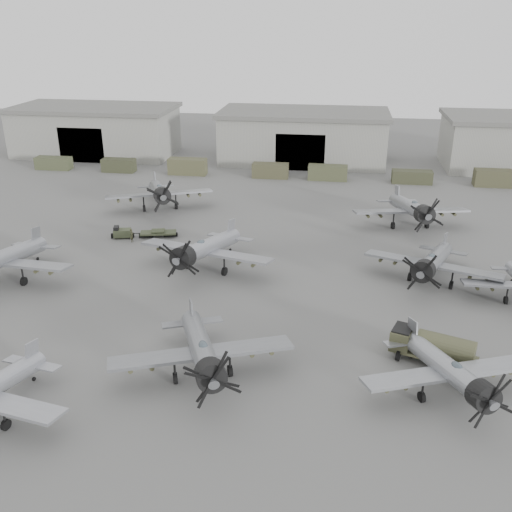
# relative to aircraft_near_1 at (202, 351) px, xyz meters

# --- Properties ---
(ground) EXTENTS (220.00, 220.00, 0.00)m
(ground) POSITION_rel_aircraft_near_1_xyz_m (2.25, 4.70, -2.38)
(ground) COLOR #595957
(ground) RESTS_ON ground
(hangar_left) EXTENTS (29.00, 14.80, 8.70)m
(hangar_left) POSITION_rel_aircraft_near_1_xyz_m (-35.75, 66.66, 1.99)
(hangar_left) COLOR gray
(hangar_left) RESTS_ON ground
(hangar_center) EXTENTS (29.00, 14.80, 8.70)m
(hangar_center) POSITION_rel_aircraft_near_1_xyz_m (2.25, 66.66, 1.99)
(hangar_center) COLOR gray
(hangar_center) RESTS_ON ground
(support_truck_0) EXTENTS (5.90, 2.20, 2.03)m
(support_truck_0) POSITION_rel_aircraft_near_1_xyz_m (-38.55, 54.70, -1.37)
(support_truck_0) COLOR #42482F
(support_truck_0) RESTS_ON ground
(support_truck_1) EXTENTS (5.38, 2.20, 2.13)m
(support_truck_1) POSITION_rel_aircraft_near_1_xyz_m (-27.15, 54.70, -1.32)
(support_truck_1) COLOR #363925
(support_truck_1) RESTS_ON ground
(support_truck_2) EXTENTS (6.14, 2.20, 2.59)m
(support_truck_2) POSITION_rel_aircraft_near_1_xyz_m (-15.51, 54.70, -1.09)
(support_truck_2) COLOR #4A4A30
(support_truck_2) RESTS_ON ground
(support_truck_3) EXTENTS (5.67, 2.20, 2.27)m
(support_truck_3) POSITION_rel_aircraft_near_1_xyz_m (-2.01, 54.70, -1.25)
(support_truck_3) COLOR #45442D
(support_truck_3) RESTS_ON ground
(support_truck_4) EXTENTS (6.08, 2.20, 2.30)m
(support_truck_4) POSITION_rel_aircraft_near_1_xyz_m (7.02, 54.70, -1.23)
(support_truck_4) COLOR #45492F
(support_truck_4) RESTS_ON ground
(support_truck_5) EXTENTS (6.06, 2.20, 1.96)m
(support_truck_5) POSITION_rel_aircraft_near_1_xyz_m (19.90, 54.70, -1.40)
(support_truck_5) COLOR #373A25
(support_truck_5) RESTS_ON ground
(support_truck_6) EXTENTS (5.42, 2.20, 2.55)m
(support_truck_6) POSITION_rel_aircraft_near_1_xyz_m (31.72, 54.70, -1.11)
(support_truck_6) COLOR #42422B
(support_truck_6) RESTS_ON ground
(aircraft_near_1) EXTENTS (12.92, 11.68, 5.24)m
(aircraft_near_1) POSITION_rel_aircraft_near_1_xyz_m (0.00, 0.00, 0.00)
(aircraft_near_1) COLOR gray
(aircraft_near_1) RESTS_ON ground
(aircraft_near_2) EXTENTS (11.85, 10.71, 4.80)m
(aircraft_near_2) POSITION_rel_aircraft_near_1_xyz_m (16.84, 0.33, -0.20)
(aircraft_near_2) COLOR #94979C
(aircraft_near_2) RESTS_ON ground
(aircraft_mid_0) EXTENTS (13.77, 12.39, 5.50)m
(aircraft_mid_0) POSITION_rel_aircraft_near_1_xyz_m (-22.71, 12.53, 0.12)
(aircraft_mid_0) COLOR gray
(aircraft_mid_0) RESTS_ON ground
(aircraft_mid_1) EXTENTS (14.00, 12.60, 5.57)m
(aircraft_mid_1) POSITION_rel_aircraft_near_1_xyz_m (-4.07, 17.99, 0.15)
(aircraft_mid_1) COLOR #97999F
(aircraft_mid_1) RESTS_ON ground
(aircraft_mid_2) EXTENTS (12.91, 11.64, 5.20)m
(aircraft_mid_2) POSITION_rel_aircraft_near_1_xyz_m (17.99, 18.29, -0.02)
(aircraft_mid_2) COLOR gray
(aircraft_mid_2) RESTS_ON ground
(aircraft_far_0) EXTENTS (13.76, 12.45, 5.60)m
(aircraft_far_0) POSITION_rel_aircraft_near_1_xyz_m (-14.40, 36.28, 0.17)
(aircraft_far_0) COLOR gray
(aircraft_far_0) RESTS_ON ground
(aircraft_far_1) EXTENTS (14.02, 12.62, 5.57)m
(aircraft_far_1) POSITION_rel_aircraft_near_1_xyz_m (17.70, 33.98, 0.15)
(aircraft_far_1) COLOR gray
(aircraft_far_1) RESTS_ON ground
(fuel_tanker) EXTENTS (6.61, 4.06, 2.42)m
(fuel_tanker) POSITION_rel_aircraft_near_1_xyz_m (16.39, 4.82, -0.99)
(fuel_tanker) COLOR #46472E
(fuel_tanker) RESTS_ON ground
(tug_trailer) EXTENTS (7.29, 2.97, 1.44)m
(tug_trailer) POSITION_rel_aircraft_near_1_xyz_m (-14.24, 26.32, -1.84)
(tug_trailer) COLOR #3B432C
(tug_trailer) RESTS_ON ground
(ground_crew) EXTENTS (0.38, 0.58, 1.59)m
(ground_crew) POSITION_rel_aircraft_near_1_xyz_m (-14.23, 24.93, -1.59)
(ground_crew) COLOR #40412B
(ground_crew) RESTS_ON ground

